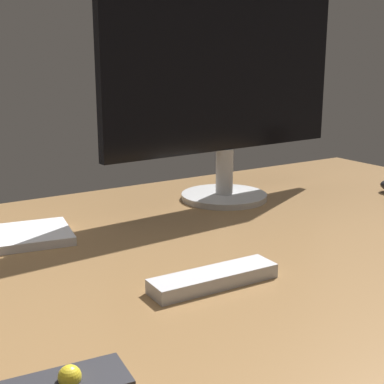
% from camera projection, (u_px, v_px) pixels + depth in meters
% --- Properties ---
extents(desk, '(1.40, 0.84, 0.02)m').
position_uv_depth(desk, '(232.00, 242.00, 0.92)').
color(desk, olive).
rests_on(desk, ground).
extents(monitor, '(0.56, 0.18, 0.50)m').
position_uv_depth(monitor, '(226.00, 67.00, 1.09)').
color(monitor, silver).
rests_on(monitor, desk).
extents(tv_remote, '(0.18, 0.05, 0.02)m').
position_uv_depth(tv_remote, '(214.00, 278.00, 0.72)').
color(tv_remote, '#B7B7BC').
rests_on(tv_remote, desk).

